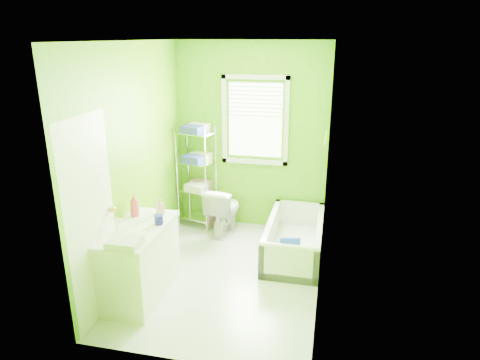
% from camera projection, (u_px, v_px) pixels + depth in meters
% --- Properties ---
extents(ground, '(2.90, 2.90, 0.00)m').
position_uv_depth(ground, '(227.00, 274.00, 5.00)').
color(ground, silver).
rests_on(ground, ground).
extents(room_envelope, '(2.14, 2.94, 2.62)m').
position_uv_depth(room_envelope, '(226.00, 145.00, 4.51)').
color(room_envelope, '#59A207').
rests_on(room_envelope, ground).
extents(window, '(0.92, 0.05, 1.22)m').
position_uv_depth(window, '(255.00, 116.00, 5.79)').
color(window, white).
rests_on(window, ground).
extents(door, '(0.09, 0.80, 2.00)m').
position_uv_depth(door, '(92.00, 222.00, 3.97)').
color(door, white).
rests_on(door, ground).
extents(right_wall_decor, '(0.04, 1.48, 1.17)m').
position_uv_depth(right_wall_decor, '(324.00, 173.00, 4.35)').
color(right_wall_decor, '#470820').
rests_on(right_wall_decor, ground).
extents(bathtub, '(0.68, 1.45, 0.47)m').
position_uv_depth(bathtub, '(294.00, 244.00, 5.40)').
color(bathtub, white).
rests_on(bathtub, ground).
extents(toilet, '(0.46, 0.71, 0.68)m').
position_uv_depth(toilet, '(224.00, 210.00, 5.96)').
color(toilet, white).
rests_on(toilet, ground).
extents(vanity, '(0.53, 1.05, 1.04)m').
position_uv_depth(vanity, '(140.00, 259.00, 4.48)').
color(vanity, white).
rests_on(vanity, ground).
extents(wire_shelf_unit, '(0.56, 0.47, 1.50)m').
position_uv_depth(wire_shelf_unit, '(198.00, 166.00, 6.00)').
color(wire_shelf_unit, silver).
rests_on(wire_shelf_unit, ground).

